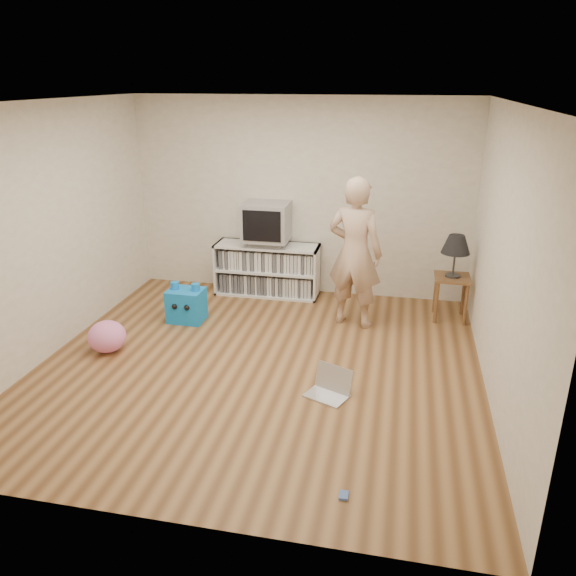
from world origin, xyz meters
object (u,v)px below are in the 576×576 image
at_px(media_unit, 268,269).
at_px(crt_tv, 267,221).
at_px(side_table, 451,287).
at_px(table_lamp, 456,245).
at_px(person, 355,253).
at_px(plush_pink, 107,337).
at_px(dvd_deck, 267,242).
at_px(plush_blue, 186,305).
at_px(laptop, 330,387).

height_order(media_unit, crt_tv, crt_tv).
xyz_separation_m(side_table, table_lamp, (0.00, 0.00, 0.53)).
relative_size(person, plush_pink, 4.40).
xyz_separation_m(dvd_deck, plush_blue, (-0.75, -1.09, -0.53)).
bearing_deg(table_lamp, side_table, 0.00).
height_order(media_unit, dvd_deck, dvd_deck).
height_order(plush_blue, plush_pink, plush_blue).
height_order(table_lamp, plush_pink, table_lamp).
bearing_deg(dvd_deck, person, -31.83).
bearing_deg(table_lamp, dvd_deck, 171.22).
bearing_deg(crt_tv, plush_blue, -124.47).
height_order(dvd_deck, plush_blue, dvd_deck).
relative_size(dvd_deck, side_table, 0.82).
xyz_separation_m(dvd_deck, plush_pink, (-1.29, -2.04, -0.56)).
xyz_separation_m(media_unit, table_lamp, (2.40, -0.39, 0.59)).
relative_size(media_unit, laptop, 3.00).
distance_m(side_table, table_lamp, 0.53).
distance_m(media_unit, plush_pink, 2.44).
xyz_separation_m(media_unit, side_table, (2.40, -0.39, 0.07)).
xyz_separation_m(person, plush_blue, (-1.99, -0.32, -0.68)).
relative_size(dvd_deck, plush_pink, 1.11).
bearing_deg(side_table, person, -160.84).
bearing_deg(plush_pink, plush_blue, 60.46).
distance_m(table_lamp, plush_blue, 3.31).
bearing_deg(person, laptop, 102.65).
bearing_deg(laptop, plush_pink, -165.78).
xyz_separation_m(laptop, plush_blue, (-1.95, 1.34, 0.14)).
distance_m(media_unit, crt_tv, 0.67).
distance_m(side_table, plush_blue, 3.23).
bearing_deg(person, plush_pink, 40.71).
distance_m(crt_tv, side_table, 2.50).
distance_m(side_table, plush_pink, 4.05).
bearing_deg(person, dvd_deck, -17.84).
relative_size(table_lamp, laptop, 1.11).
distance_m(crt_tv, plush_pink, 2.56).
bearing_deg(plush_blue, plush_pink, -118.40).
height_order(person, plush_pink, person).
xyz_separation_m(person, plush_pink, (-2.53, -1.27, -0.72)).
relative_size(side_table, plush_pink, 1.35).
bearing_deg(plush_blue, side_table, 14.08).
distance_m(crt_tv, plush_blue, 1.55).
bearing_deg(plush_pink, crt_tv, 57.76).
bearing_deg(crt_tv, side_table, -8.70).
bearing_deg(side_table, plush_blue, -167.06).
bearing_deg(dvd_deck, table_lamp, -8.78).
height_order(crt_tv, plush_pink, crt_tv).
bearing_deg(media_unit, side_table, -9.14).
height_order(dvd_deck, table_lamp, table_lamp).
height_order(dvd_deck, plush_pink, dvd_deck).
bearing_deg(laptop, crt_tv, 139.39).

